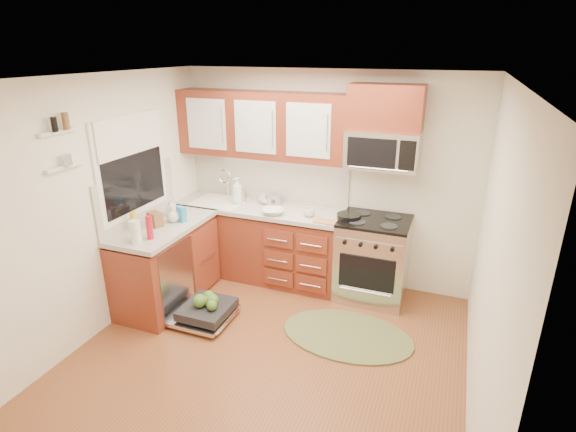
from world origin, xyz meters
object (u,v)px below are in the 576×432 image
at_px(dishwasher, 204,312).
at_px(paper_towel_roll, 136,232).
at_px(bowl_a, 273,212).
at_px(rug, 347,335).
at_px(bowl_b, 269,200).
at_px(skillet, 349,216).
at_px(cutting_board, 326,222).
at_px(upper_cabinets, 262,125).
at_px(range, 373,259).
at_px(stock_pot, 273,200).
at_px(microwave, 382,150).
at_px(cup, 309,212).
at_px(sink, 220,211).

relative_size(dishwasher, paper_towel_roll, 3.07).
bearing_deg(bowl_a, rug, -32.25).
distance_m(dishwasher, bowl_b, 1.57).
bearing_deg(skillet, cutting_board, -146.93).
relative_size(upper_cabinets, rug, 1.56).
bearing_deg(range, bowl_b, 172.78).
bearing_deg(bowl_a, stock_pot, 111.72).
bearing_deg(rug, microwave, 86.65).
bearing_deg(rug, cup, 131.36).
xyz_separation_m(sink, bowl_a, (0.79, -0.17, 0.16)).
distance_m(range, paper_towel_roll, 2.56).
bearing_deg(range, rug, -93.82).
bearing_deg(rug, sink, 155.51).
height_order(sink, cup, cup).
xyz_separation_m(sink, stock_pot, (0.66, 0.15, 0.18)).
relative_size(dishwasher, cutting_board, 2.81).
bearing_deg(paper_towel_roll, cup, 43.85).
bearing_deg(upper_cabinets, dishwasher, -96.04).
bearing_deg(range, paper_towel_roll, -146.06).
relative_size(microwave, cup, 5.89).
distance_m(upper_cabinets, dishwasher, 2.19).
distance_m(microwave, skillet, 0.80).
distance_m(paper_towel_roll, cup, 1.87).
height_order(sink, bowl_b, bowl_b).
height_order(skillet, bowl_a, skillet).
bearing_deg(cup, upper_cabinets, 159.95).
relative_size(dishwasher, stock_pot, 3.52).
distance_m(stock_pot, bowl_b, 0.08).
height_order(dishwasher, bowl_a, bowl_a).
bearing_deg(bowl_b, stock_pot, -21.58).
distance_m(microwave, sink, 2.13).
distance_m(microwave, dishwasher, 2.55).
bearing_deg(cup, sink, 175.61).
bearing_deg(stock_pot, upper_cabinets, 178.34).
height_order(upper_cabinets, bowl_b, upper_cabinets).
height_order(upper_cabinets, skillet, upper_cabinets).
xyz_separation_m(dishwasher, cutting_board, (1.04, 0.92, 0.83)).
xyz_separation_m(range, paper_towel_roll, (-2.07, -1.40, 0.56)).
relative_size(skillet, cutting_board, 1.08).
relative_size(upper_cabinets, skillet, 7.61).
distance_m(sink, cutting_board, 1.45).
bearing_deg(stock_pot, rug, -39.68).
bearing_deg(dishwasher, range, 36.27).
relative_size(cutting_board, bowl_a, 0.99).
height_order(range, dishwasher, range).
relative_size(range, cutting_board, 3.81).
height_order(upper_cabinets, bowl_a, upper_cabinets).
bearing_deg(cutting_board, sink, 172.04).
bearing_deg(bowl_b, skillet, -12.58).
relative_size(sink, stock_pot, 3.11).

